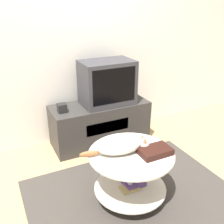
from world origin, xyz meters
TOP-DOWN VIEW (x-y plane):
  - ground_plane at (0.00, 0.00)m, footprint 12.00×12.00m
  - wall_back at (0.00, 1.45)m, footprint 8.00×0.05m
  - rug at (0.00, 0.00)m, footprint 1.88×1.44m
  - tv_stand at (0.15, 1.13)m, footprint 1.21×0.48m
  - tv at (0.24, 1.11)m, footprint 0.62×0.40m
  - speaker at (-0.33, 1.09)m, footprint 0.10×0.10m
  - coffee_table at (-0.04, 0.03)m, footprint 0.74×0.74m
  - dvd_box at (0.14, -0.07)m, footprint 0.27×0.18m
  - cat at (-0.12, 0.08)m, footprint 0.61×0.27m

SIDE VIEW (x-z plane):
  - ground_plane at x=0.00m, z-range 0.00..0.00m
  - rug at x=0.00m, z-range 0.00..0.02m
  - tv_stand at x=0.15m, z-range 0.00..0.52m
  - coffee_table at x=-0.04m, z-range 0.08..0.55m
  - dvd_box at x=0.14m, z-range 0.50..0.55m
  - cat at x=-0.12m, z-range 0.50..0.64m
  - speaker at x=-0.33m, z-range 0.52..0.62m
  - tv at x=0.24m, z-range 0.52..1.05m
  - wall_back at x=0.00m, z-range 0.00..2.60m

